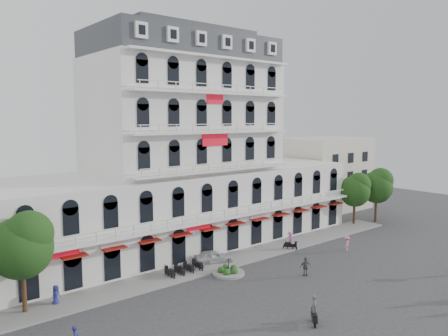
# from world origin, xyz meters

# --- Properties ---
(ground) EXTENTS (120.00, 120.00, 0.00)m
(ground) POSITION_xyz_m (0.00, 0.00, 0.00)
(ground) COLOR #38383A
(ground) RESTS_ON ground
(sidewalk) EXTENTS (53.00, 4.00, 0.16)m
(sidewalk) POSITION_xyz_m (0.00, 9.00, 0.08)
(sidewalk) COLOR gray
(sidewalk) RESTS_ON ground
(main_building) EXTENTS (45.00, 15.00, 25.80)m
(main_building) POSITION_xyz_m (0.00, 18.00, 9.96)
(main_building) COLOR silver
(main_building) RESTS_ON ground
(flank_building_east) EXTENTS (14.00, 10.00, 12.00)m
(flank_building_east) POSITION_xyz_m (30.00, 20.00, 6.00)
(flank_building_east) COLOR beige
(flank_building_east) RESTS_ON ground
(traffic_island) EXTENTS (3.20, 3.20, 1.60)m
(traffic_island) POSITION_xyz_m (-3.00, 6.00, 0.26)
(traffic_island) COLOR gray
(traffic_island) RESTS_ON ground
(parked_scooter_row) EXTENTS (4.40, 1.80, 1.10)m
(parked_scooter_row) POSITION_xyz_m (-6.35, 8.80, 0.00)
(parked_scooter_row) COLOR black
(parked_scooter_row) RESTS_ON ground
(tree_west_inner) EXTENTS (4.76, 4.76, 8.25)m
(tree_west_inner) POSITION_xyz_m (-20.95, 9.48, 5.68)
(tree_west_inner) COLOR #382314
(tree_west_inner) RESTS_ON ground
(tree_east_inner) EXTENTS (4.40, 4.37, 7.57)m
(tree_east_inner) POSITION_xyz_m (24.05, 9.98, 5.21)
(tree_east_inner) COLOR #382314
(tree_east_inner) RESTS_ON ground
(tree_east_outer) EXTENTS (4.65, 4.65, 8.05)m
(tree_east_outer) POSITION_xyz_m (28.05, 8.98, 5.55)
(tree_east_outer) COLOR #382314
(tree_east_outer) RESTS_ON ground
(parked_car) EXTENTS (4.51, 3.06, 1.43)m
(parked_car) POSITION_xyz_m (-2.12, 9.50, 0.71)
(parked_car) COLOR silver
(parked_car) RESTS_ON ground
(rider_west) EXTENTS (1.29, 1.32, 2.28)m
(rider_west) POSITION_xyz_m (-4.74, -6.11, 1.05)
(rider_west) COLOR black
(rider_west) RESTS_ON ground
(rider_center) EXTENTS (1.23, 1.39, 2.24)m
(rider_center) POSITION_xyz_m (7.69, 7.54, 1.18)
(rider_center) COLOR black
(rider_center) RESTS_ON ground
(pedestrian_left) EXTENTS (0.99, 0.88, 1.70)m
(pedestrian_left) POSITION_xyz_m (-18.58, 9.50, 0.85)
(pedestrian_left) COLOR navy
(pedestrian_left) RESTS_ON ground
(pedestrian_mid) EXTENTS (1.19, 0.94, 1.89)m
(pedestrian_mid) POSITION_xyz_m (2.53, 0.86, 0.95)
(pedestrian_mid) COLOR #54535A
(pedestrian_mid) RESTS_ON ground
(pedestrian_right) EXTENTS (1.33, 1.10, 1.78)m
(pedestrian_right) POSITION_xyz_m (12.48, 3.13, 0.89)
(pedestrian_right) COLOR pink
(pedestrian_right) RESTS_ON ground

